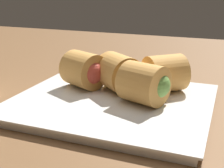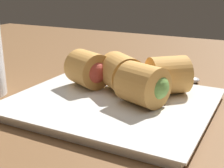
% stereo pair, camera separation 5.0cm
% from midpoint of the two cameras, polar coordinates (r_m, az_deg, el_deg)
% --- Properties ---
extents(table_surface, '(1.80, 1.40, 0.02)m').
position_cam_midpoint_polar(table_surface, '(0.50, -4.57, -5.11)').
color(table_surface, brown).
rests_on(table_surface, ground).
extents(serving_plate, '(0.30, 0.26, 0.01)m').
position_cam_midpoint_polar(serving_plate, '(0.49, -2.93, -3.60)').
color(serving_plate, silver).
rests_on(serving_plate, table_surface).
extents(roll_front_left, '(0.09, 0.09, 0.06)m').
position_cam_midpoint_polar(roll_front_left, '(0.51, -1.38, 1.94)').
color(roll_front_left, '#D19347').
rests_on(roll_front_left, serving_plate).
extents(roll_front_right, '(0.09, 0.09, 0.06)m').
position_cam_midpoint_polar(roll_front_right, '(0.52, 7.36, 1.94)').
color(roll_front_right, '#D19347').
rests_on(roll_front_right, serving_plate).
extents(roll_back_left, '(0.08, 0.08, 0.06)m').
position_cam_midpoint_polar(roll_back_left, '(0.53, -7.55, 2.45)').
color(roll_back_left, '#D19347').
rests_on(roll_back_left, serving_plate).
extents(roll_back_right, '(0.08, 0.08, 0.06)m').
position_cam_midpoint_polar(roll_back_right, '(0.46, 3.27, 0.02)').
color(roll_back_right, '#D19347').
rests_on(roll_back_right, serving_plate).
extents(spoon, '(0.19, 0.09, 0.01)m').
position_cam_midpoint_polar(spoon, '(0.63, 7.96, 1.09)').
color(spoon, silver).
rests_on(spoon, table_surface).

